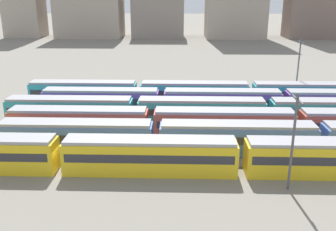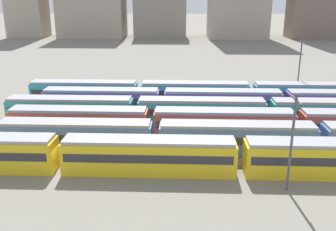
# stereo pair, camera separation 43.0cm
# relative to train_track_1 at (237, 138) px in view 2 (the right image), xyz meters

# --- Properties ---
(ground_plane) EXTENTS (600.00, 600.00, 0.00)m
(ground_plane) POSITION_rel_train_track_1_xyz_m (-19.45, 7.80, -1.90)
(ground_plane) COLOR slate
(train_track_1) EXTENTS (55.80, 3.06, 3.75)m
(train_track_1) POSITION_rel_train_track_1_xyz_m (0.00, 0.00, 0.00)
(train_track_1) COLOR #4C70BC
(train_track_1) RESTS_ON ground_plane
(train_track_4) EXTENTS (74.70, 3.06, 3.75)m
(train_track_4) POSITION_rel_train_track_1_xyz_m (9.29, 15.60, 0.00)
(train_track_4) COLOR #6B429E
(train_track_4) RESTS_ON ground_plane
(train_track_5) EXTENTS (74.70, 3.06, 3.75)m
(train_track_5) POSITION_rel_train_track_1_xyz_m (5.19, 20.80, 0.00)
(train_track_5) COLOR teal
(train_track_5) RESTS_ON ground_plane
(catenary_pole_1) EXTENTS (0.24, 3.20, 10.67)m
(catenary_pole_1) POSITION_rel_train_track_1_xyz_m (13.56, 23.69, 3.99)
(catenary_pole_1) COLOR #4C4C51
(catenary_pole_1) RESTS_ON ground_plane
(catenary_pole_2) EXTENTS (0.24, 3.20, 9.54)m
(catenary_pole_2) POSITION_rel_train_track_1_xyz_m (3.76, -8.48, 3.41)
(catenary_pole_2) COLOR #4C4C51
(catenary_pole_2) RESTS_ON ground_plane
(distant_building_2) EXTENTS (21.24, 14.12, 21.27)m
(distant_building_2) POSITION_rel_train_track_1_xyz_m (-15.97, 120.71, 8.73)
(distant_building_2) COLOR gray
(distant_building_2) RESTS_ON ground_plane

